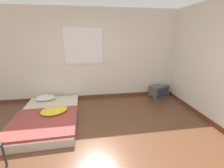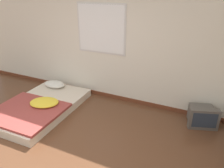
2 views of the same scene
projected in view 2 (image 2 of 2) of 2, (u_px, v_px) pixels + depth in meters
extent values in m
cube|color=silver|center=(111.00, 43.00, 4.67)|extent=(7.46, 0.06, 2.60)
cube|color=brown|center=(110.00, 96.00, 5.15)|extent=(7.46, 0.02, 0.09)
cube|color=silver|center=(101.00, 29.00, 4.60)|extent=(1.14, 0.01, 1.05)
cube|color=white|center=(101.00, 29.00, 4.60)|extent=(1.07, 0.01, 0.98)
cube|color=beige|center=(41.00, 107.00, 4.61)|extent=(1.35, 2.07, 0.16)
ellipsoid|color=silver|center=(55.00, 84.00, 5.30)|extent=(0.53, 0.35, 0.14)
cube|color=#993D38|center=(27.00, 111.00, 4.24)|extent=(1.35, 1.22, 0.05)
ellipsoid|color=yellow|center=(44.00, 102.00, 4.44)|extent=(0.70, 0.61, 0.11)
cube|color=#56514C|center=(201.00, 114.00, 4.16)|extent=(0.50, 0.41, 0.32)
cube|color=#56514C|center=(204.00, 119.00, 3.97)|extent=(0.54, 0.28, 0.41)
cube|color=#283342|center=(205.00, 121.00, 3.91)|extent=(0.41, 0.15, 0.29)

